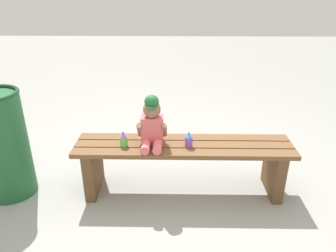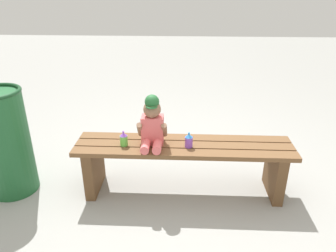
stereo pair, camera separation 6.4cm
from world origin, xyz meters
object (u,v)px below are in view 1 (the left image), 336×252
sippy_cup_left (124,139)px  park_bench (183,159)px  sippy_cup_right (189,140)px  trash_bin (3,145)px  child_figure (152,124)px

sippy_cup_left → park_bench: bearing=4.9°
sippy_cup_right → trash_bin: (-1.47, -0.00, -0.05)m
sippy_cup_left → sippy_cup_right: bearing=0.0°
sippy_cup_right → sippy_cup_left: bearing=180.0°
sippy_cup_left → trash_bin: size_ratio=0.14×
park_bench → sippy_cup_right: 0.20m
park_bench → child_figure: size_ratio=4.27×
sippy_cup_right → park_bench: bearing=132.0°
park_bench → sippy_cup_left: bearing=-175.1°
park_bench → sippy_cup_left: size_ratio=13.95×
trash_bin → child_figure: bearing=1.9°
park_bench → child_figure: (-0.25, -0.00, 0.31)m
child_figure → sippy_cup_right: size_ratio=3.26×
trash_bin → park_bench: bearing=1.7°
park_bench → sippy_cup_right: (0.04, -0.04, 0.19)m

